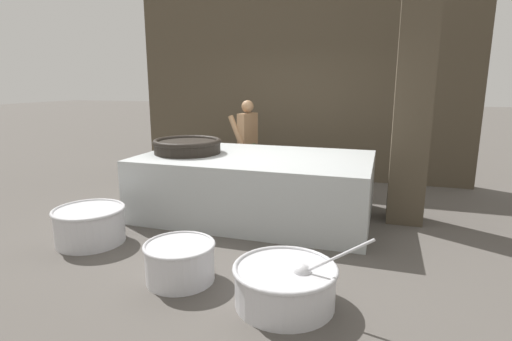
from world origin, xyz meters
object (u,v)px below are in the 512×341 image
at_px(prep_bowl_vegetables, 285,283).
at_px(prep_bowl_meat, 180,260).
at_px(cook, 247,140).
at_px(giant_wok_near, 187,145).
at_px(prep_bowl_extra, 90,224).

bearing_deg(prep_bowl_vegetables, prep_bowl_meat, 174.27).
bearing_deg(cook, giant_wok_near, 90.78).
xyz_separation_m(giant_wok_near, cook, (0.35, 1.59, -0.13)).
xyz_separation_m(cook, prep_bowl_extra, (-0.89, -3.04, -0.60)).
relative_size(cook, prep_bowl_extra, 1.89).
bearing_deg(cook, prep_bowl_extra, 86.88).
distance_m(prep_bowl_vegetables, prep_bowl_extra, 2.56).
relative_size(prep_bowl_vegetables, prep_bowl_meat, 1.70).
height_order(cook, prep_bowl_extra, cook).
xyz_separation_m(prep_bowl_vegetables, prep_bowl_meat, (-1.04, 0.10, 0.01)).
height_order(giant_wok_near, prep_bowl_vegetables, giant_wok_near).
distance_m(cook, prep_bowl_extra, 3.22).
bearing_deg(prep_bowl_vegetables, giant_wok_near, 133.46).
distance_m(giant_wok_near, prep_bowl_meat, 2.28).
bearing_deg(prep_bowl_meat, prep_bowl_vegetables, -5.73).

